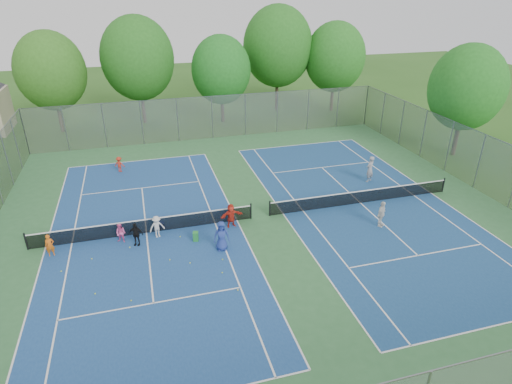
% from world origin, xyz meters
% --- Properties ---
extents(ground, '(120.00, 120.00, 0.00)m').
position_xyz_m(ground, '(0.00, 0.00, 0.00)').
color(ground, '#2B591B').
rests_on(ground, ground).
extents(court_pad, '(32.00, 32.00, 0.01)m').
position_xyz_m(court_pad, '(0.00, 0.00, 0.01)').
color(court_pad, '#316738').
rests_on(court_pad, ground).
extents(court_left, '(10.97, 23.77, 0.01)m').
position_xyz_m(court_left, '(-7.00, 0.00, 0.02)').
color(court_left, navy).
rests_on(court_left, court_pad).
extents(court_right, '(10.97, 23.77, 0.01)m').
position_xyz_m(court_right, '(7.00, 0.00, 0.02)').
color(court_right, navy).
rests_on(court_right, court_pad).
extents(net_left, '(12.87, 0.10, 0.91)m').
position_xyz_m(net_left, '(-7.00, 0.00, 0.46)').
color(net_left, black).
rests_on(net_left, ground).
extents(net_right, '(12.87, 0.10, 0.91)m').
position_xyz_m(net_right, '(7.00, 0.00, 0.46)').
color(net_right, black).
rests_on(net_right, ground).
extents(fence_north, '(32.00, 0.10, 4.00)m').
position_xyz_m(fence_north, '(0.00, 16.00, 2.00)').
color(fence_north, gray).
rests_on(fence_north, ground).
extents(fence_east, '(0.10, 32.00, 4.00)m').
position_xyz_m(fence_east, '(16.00, 0.00, 2.00)').
color(fence_east, gray).
rests_on(fence_east, ground).
extents(tree_nw, '(6.40, 6.40, 9.58)m').
position_xyz_m(tree_nw, '(-14.00, 22.00, 5.89)').
color(tree_nw, '#443326').
rests_on(tree_nw, ground).
extents(tree_nl, '(7.20, 7.20, 10.69)m').
position_xyz_m(tree_nl, '(-6.00, 23.00, 6.54)').
color(tree_nl, '#443326').
rests_on(tree_nl, ground).
extents(tree_nc, '(6.00, 6.00, 8.85)m').
position_xyz_m(tree_nc, '(2.00, 21.00, 5.39)').
color(tree_nc, '#443326').
rests_on(tree_nc, ground).
extents(tree_nr, '(7.60, 7.60, 11.42)m').
position_xyz_m(tree_nr, '(9.00, 24.00, 7.04)').
color(tree_nr, '#443326').
rests_on(tree_nr, ground).
extents(tree_ne, '(6.60, 6.60, 9.77)m').
position_xyz_m(tree_ne, '(15.00, 22.00, 5.97)').
color(tree_ne, '#443326').
rests_on(tree_ne, ground).
extents(tree_side_e, '(6.00, 6.00, 9.20)m').
position_xyz_m(tree_side_e, '(19.00, 6.00, 5.74)').
color(tree_side_e, '#443326').
rests_on(tree_side_e, ground).
extents(ball_crate, '(0.41, 0.41, 0.31)m').
position_xyz_m(ball_crate, '(-6.09, 0.48, 0.16)').
color(ball_crate, '#1940BF').
rests_on(ball_crate, ground).
extents(ball_hopper, '(0.35, 0.35, 0.58)m').
position_xyz_m(ball_hopper, '(-4.32, -1.62, 0.29)').
color(ball_hopper, green).
rests_on(ball_hopper, ground).
extents(student_a, '(0.51, 0.38, 1.28)m').
position_xyz_m(student_a, '(-12.02, -0.96, 0.64)').
color(student_a, orange).
rests_on(student_a, ground).
extents(student_b, '(0.71, 0.65, 1.18)m').
position_xyz_m(student_b, '(-8.38, -0.60, 0.59)').
color(student_b, pink).
rests_on(student_b, ground).
extents(student_c, '(0.97, 0.70, 1.36)m').
position_xyz_m(student_c, '(-6.37, -0.60, 0.68)').
color(student_c, beige).
rests_on(student_c, ground).
extents(student_d, '(0.89, 0.61, 1.40)m').
position_xyz_m(student_d, '(-7.56, -1.15, 0.70)').
color(student_d, black).
rests_on(student_d, ground).
extents(student_e, '(0.90, 0.63, 1.75)m').
position_xyz_m(student_e, '(-3.06, -2.91, 0.87)').
color(student_e, navy).
rests_on(student_e, ground).
extents(student_f, '(1.44, 0.65, 1.50)m').
position_xyz_m(student_f, '(-2.01, -0.60, 0.75)').
color(student_f, red).
rests_on(student_f, ground).
extents(child_far_baseline, '(0.92, 0.75, 1.24)m').
position_xyz_m(child_far_baseline, '(-8.48, 9.94, 0.62)').
color(child_far_baseline, '#B72C1A').
rests_on(child_far_baseline, ground).
extents(instructor, '(0.87, 0.77, 1.99)m').
position_xyz_m(instructor, '(9.26, 3.00, 1.00)').
color(instructor, gray).
rests_on(instructor, ground).
extents(teen_court_b, '(1.03, 0.89, 1.66)m').
position_xyz_m(teen_court_b, '(6.66, -3.03, 0.83)').
color(teen_court_b, silver).
rests_on(teen_court_b, ground).
extents(tennis_ball_0, '(0.07, 0.07, 0.07)m').
position_xyz_m(tennis_ball_0, '(-7.97, -1.38, 0.03)').
color(tennis_ball_0, yellow).
rests_on(tennis_ball_0, ground).
extents(tennis_ball_1, '(0.07, 0.07, 0.07)m').
position_xyz_m(tennis_ball_1, '(-3.50, -5.05, 0.03)').
color(tennis_ball_1, '#ACCC2F').
rests_on(tennis_ball_1, ground).
extents(tennis_ball_2, '(0.07, 0.07, 0.07)m').
position_xyz_m(tennis_ball_2, '(-9.61, -5.02, 0.03)').
color(tennis_ball_2, '#BADE33').
rests_on(tennis_ball_2, ground).
extents(tennis_ball_3, '(0.07, 0.07, 0.07)m').
position_xyz_m(tennis_ball_3, '(-3.06, -6.59, 0.03)').
color(tennis_ball_3, yellow).
rests_on(tennis_ball_3, ground).
extents(tennis_ball_4, '(0.07, 0.07, 0.07)m').
position_xyz_m(tennis_ball_4, '(-9.94, -1.96, 0.03)').
color(tennis_ball_4, '#E1F338').
rests_on(tennis_ball_4, ground).
extents(tennis_ball_5, '(0.07, 0.07, 0.07)m').
position_xyz_m(tennis_ball_5, '(-3.24, -3.92, 0.03)').
color(tennis_ball_5, '#C0E435').
rests_on(tennis_ball_5, ground).
extents(tennis_ball_6, '(0.07, 0.07, 0.07)m').
position_xyz_m(tennis_ball_6, '(-5.15, -1.02, 0.03)').
color(tennis_ball_6, '#B3CD2F').
rests_on(tennis_ball_6, ground).
extents(tennis_ball_7, '(0.07, 0.07, 0.07)m').
position_xyz_m(tennis_ball_7, '(-11.37, -2.69, 0.03)').
color(tennis_ball_7, '#C0E535').
rests_on(tennis_ball_7, ground).
extents(tennis_ball_8, '(0.07, 0.07, 0.07)m').
position_xyz_m(tennis_ball_8, '(-4.95, -3.76, 0.03)').
color(tennis_ball_8, '#DCF438').
rests_on(tennis_ball_8, ground).
extents(tennis_ball_9, '(0.07, 0.07, 0.07)m').
position_xyz_m(tennis_ball_9, '(-5.95, -3.19, 0.03)').
color(tennis_ball_9, gold).
rests_on(tennis_ball_9, ground).
extents(tennis_ball_10, '(0.07, 0.07, 0.07)m').
position_xyz_m(tennis_ball_10, '(-7.99, -5.98, 0.03)').
color(tennis_ball_10, '#B2C92E').
rests_on(tennis_ball_10, ground).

